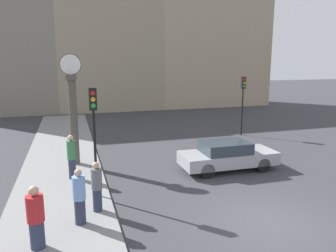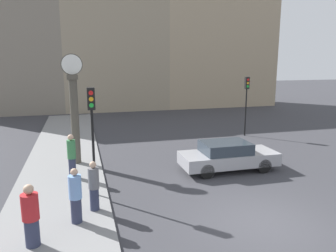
% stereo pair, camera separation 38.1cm
% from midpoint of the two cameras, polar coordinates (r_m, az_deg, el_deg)
% --- Properties ---
extents(ground_plane, '(120.00, 120.00, 0.00)m').
position_cam_midpoint_polar(ground_plane, '(10.82, 15.93, -15.76)').
color(ground_plane, '#38383D').
extents(sidewalk_corner, '(3.43, 23.44, 0.11)m').
position_cam_midpoint_polar(sidewalk_corner, '(18.39, -18.46, -4.31)').
color(sidewalk_corner, gray).
rests_on(sidewalk_corner, ground_plane).
extents(building_row, '(29.97, 5.00, 18.69)m').
position_cam_midpoint_polar(building_row, '(33.92, -5.25, 16.35)').
color(building_row, gray).
rests_on(building_row, ground_plane).
extents(sedan_car, '(4.31, 1.72, 1.30)m').
position_cam_midpoint_polar(sedan_car, '(14.93, 9.55, -5.05)').
color(sedan_car, '#9E9EA3').
rests_on(sedan_car, ground_plane).
extents(traffic_light_near, '(0.26, 0.24, 3.85)m').
position_cam_midpoint_polar(traffic_light_near, '(11.49, -13.74, 1.04)').
color(traffic_light_near, black).
rests_on(traffic_light_near, sidewalk_corner).
extents(traffic_light_far, '(0.26, 0.24, 3.80)m').
position_cam_midpoint_polar(traffic_light_far, '(21.57, 12.43, 5.50)').
color(traffic_light_far, black).
rests_on(traffic_light_far, ground_plane).
extents(street_clock, '(0.95, 0.48, 5.03)m').
position_cam_midpoint_polar(street_clock, '(15.51, -16.87, 2.28)').
color(street_clock, '#4C473D').
rests_on(street_clock, sidewalk_corner).
extents(pedestrian_red_top, '(0.44, 0.44, 1.69)m').
position_cam_midpoint_polar(pedestrian_red_top, '(9.32, -23.15, -14.52)').
color(pedestrian_red_top, '#2D334C').
rests_on(pedestrian_red_top, sidewalk_corner).
extents(pedestrian_grey_jacket, '(0.34, 0.34, 1.63)m').
position_cam_midpoint_polar(pedestrian_grey_jacket, '(10.83, -13.29, -10.27)').
color(pedestrian_grey_jacket, '#2D334C').
rests_on(pedestrian_grey_jacket, sidewalk_corner).
extents(pedestrian_blue_stripe, '(0.37, 0.37, 1.69)m').
position_cam_midpoint_polar(pedestrian_blue_stripe, '(10.16, -16.25, -11.78)').
color(pedestrian_blue_stripe, '#2D334C').
rests_on(pedestrian_blue_stripe, sidewalk_corner).
extents(pedestrian_green_hoodie, '(0.34, 0.34, 1.82)m').
position_cam_midpoint_polar(pedestrian_green_hoodie, '(13.88, -17.20, -5.13)').
color(pedestrian_green_hoodie, '#2D334C').
rests_on(pedestrian_green_hoodie, sidewalk_corner).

